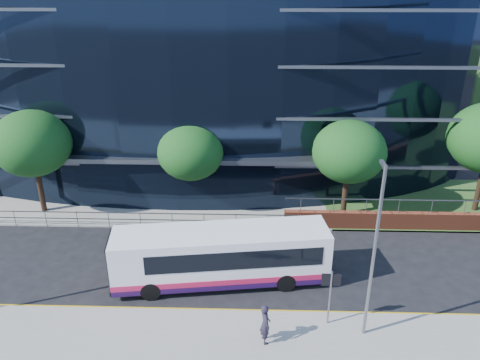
{
  "coord_description": "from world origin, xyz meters",
  "views": [
    {
      "loc": [
        1.06,
        -18.54,
        14.7
      ],
      "look_at": [
        0.22,
        8.0,
        2.95
      ],
      "focal_mm": 35.0,
      "sensor_mm": 36.0,
      "label": 1
    }
  ],
  "objects_px": {
    "tree_far_c": "(349,152)",
    "tree_dist_e": "(443,65)",
    "city_bus": "(223,256)",
    "street_sign": "(331,286)",
    "streetlight_east": "(374,250)",
    "tree_far_b": "(191,152)",
    "pedestrian": "(265,324)",
    "tree_far_a": "(32,143)"
  },
  "relations": [
    {
      "from": "pedestrian",
      "to": "city_bus",
      "type": "bearing_deg",
      "value": 10.32
    },
    {
      "from": "tree_far_c",
      "to": "tree_far_b",
      "type": "bearing_deg",
      "value": 177.14
    },
    {
      "from": "tree_far_a",
      "to": "tree_dist_e",
      "type": "distance_m",
      "value": 48.27
    },
    {
      "from": "tree_far_c",
      "to": "streetlight_east",
      "type": "relative_size",
      "value": 0.81
    },
    {
      "from": "street_sign",
      "to": "streetlight_east",
      "type": "distance_m",
      "value": 2.8
    },
    {
      "from": "tree_far_c",
      "to": "pedestrian",
      "type": "xyz_separation_m",
      "value": [
        -5.37,
        -11.85,
        -3.45
      ]
    },
    {
      "from": "street_sign",
      "to": "pedestrian",
      "type": "height_order",
      "value": "street_sign"
    },
    {
      "from": "street_sign",
      "to": "tree_far_b",
      "type": "bearing_deg",
      "value": 124.08
    },
    {
      "from": "street_sign",
      "to": "tree_far_b",
      "type": "xyz_separation_m",
      "value": [
        -7.5,
        11.09,
        2.06
      ]
    },
    {
      "from": "streetlight_east",
      "to": "tree_far_c",
      "type": "bearing_deg",
      "value": 84.89
    },
    {
      "from": "tree_dist_e",
      "to": "pedestrian",
      "type": "bearing_deg",
      "value": -117.57
    },
    {
      "from": "street_sign",
      "to": "tree_dist_e",
      "type": "height_order",
      "value": "tree_dist_e"
    },
    {
      "from": "tree_dist_e",
      "to": "streetlight_east",
      "type": "xyz_separation_m",
      "value": [
        -18.0,
        -42.17,
        -0.1
      ]
    },
    {
      "from": "tree_far_b",
      "to": "tree_dist_e",
      "type": "xyz_separation_m",
      "value": [
        27.0,
        30.5,
        0.33
      ]
    },
    {
      "from": "tree_far_b",
      "to": "tree_far_c",
      "type": "xyz_separation_m",
      "value": [
        10.0,
        -0.5,
        0.33
      ]
    },
    {
      "from": "tree_far_a",
      "to": "tree_far_c",
      "type": "relative_size",
      "value": 1.07
    },
    {
      "from": "tree_far_b",
      "to": "tree_far_c",
      "type": "distance_m",
      "value": 10.02
    },
    {
      "from": "city_bus",
      "to": "tree_dist_e",
      "type": "bearing_deg",
      "value": 49.74
    },
    {
      "from": "tree_far_c",
      "to": "tree_dist_e",
      "type": "xyz_separation_m",
      "value": [
        17.0,
        31.0,
        0.0
      ]
    },
    {
      "from": "street_sign",
      "to": "tree_far_c",
      "type": "xyz_separation_m",
      "value": [
        2.5,
        10.59,
        2.39
      ]
    },
    {
      "from": "tree_far_a",
      "to": "tree_far_c",
      "type": "xyz_separation_m",
      "value": [
        20.0,
        0.0,
        -0.33
      ]
    },
    {
      "from": "street_sign",
      "to": "streetlight_east",
      "type": "height_order",
      "value": "streetlight_east"
    },
    {
      "from": "tree_dist_e",
      "to": "pedestrian",
      "type": "xyz_separation_m",
      "value": [
        -22.37,
        -42.85,
        -3.45
      ]
    },
    {
      "from": "tree_far_b",
      "to": "streetlight_east",
      "type": "relative_size",
      "value": 0.76
    },
    {
      "from": "tree_dist_e",
      "to": "city_bus",
      "type": "bearing_deg",
      "value": -122.48
    },
    {
      "from": "tree_far_b",
      "to": "streetlight_east",
      "type": "bearing_deg",
      "value": -52.37
    },
    {
      "from": "tree_dist_e",
      "to": "streetlight_east",
      "type": "height_order",
      "value": "streetlight_east"
    },
    {
      "from": "tree_dist_e",
      "to": "tree_far_b",
      "type": "bearing_deg",
      "value": -131.52
    },
    {
      "from": "streetlight_east",
      "to": "tree_far_b",
      "type": "bearing_deg",
      "value": 127.63
    },
    {
      "from": "tree_far_a",
      "to": "pedestrian",
      "type": "distance_m",
      "value": 19.2
    },
    {
      "from": "city_bus",
      "to": "tree_far_c",
      "type": "bearing_deg",
      "value": 37.05
    },
    {
      "from": "tree_far_a",
      "to": "tree_far_b",
      "type": "bearing_deg",
      "value": 2.86
    },
    {
      "from": "street_sign",
      "to": "tree_dist_e",
      "type": "relative_size",
      "value": 0.43
    },
    {
      "from": "tree_far_b",
      "to": "pedestrian",
      "type": "bearing_deg",
      "value": -69.43
    },
    {
      "from": "city_bus",
      "to": "pedestrian",
      "type": "xyz_separation_m",
      "value": [
        2.07,
        -4.45,
        -0.48
      ]
    },
    {
      "from": "tree_far_b",
      "to": "tree_dist_e",
      "type": "height_order",
      "value": "tree_dist_e"
    },
    {
      "from": "tree_dist_e",
      "to": "city_bus",
      "type": "distance_m",
      "value": 45.61
    },
    {
      "from": "tree_dist_e",
      "to": "city_bus",
      "type": "xyz_separation_m",
      "value": [
        -24.44,
        -38.4,
        -2.97
      ]
    },
    {
      "from": "tree_far_c",
      "to": "tree_dist_e",
      "type": "height_order",
      "value": "same"
    },
    {
      "from": "street_sign",
      "to": "streetlight_east",
      "type": "relative_size",
      "value": 0.35
    },
    {
      "from": "street_sign",
      "to": "city_bus",
      "type": "bearing_deg",
      "value": 147.15
    },
    {
      "from": "tree_far_a",
      "to": "tree_dist_e",
      "type": "xyz_separation_m",
      "value": [
        37.0,
        31.0,
        -0.33
      ]
    }
  ]
}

